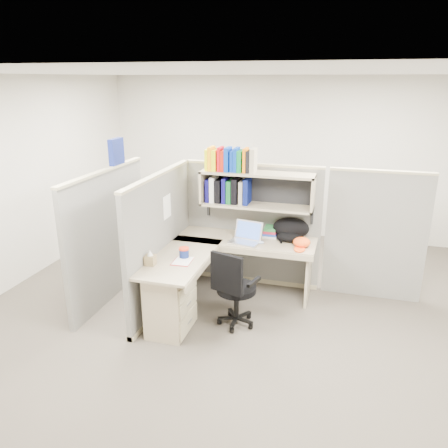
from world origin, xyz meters
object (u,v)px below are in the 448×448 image
(laptop, at_px, (245,233))
(backpack, at_px, (290,229))
(task_chair, at_px, (234,300))
(snack_canister, at_px, (184,252))
(desk, at_px, (192,285))

(laptop, xyz_separation_m, backpack, (0.52, 0.26, 0.01))
(backpack, relative_size, task_chair, 0.49)
(backpack, bearing_deg, laptop, -157.39)
(laptop, bearing_deg, snack_canister, -119.68)
(desk, height_order, task_chair, task_chair)
(laptop, height_order, backpack, backpack)
(desk, relative_size, backpack, 3.85)
(laptop, bearing_deg, backpack, 38.21)
(backpack, height_order, task_chair, backpack)
(laptop, relative_size, backpack, 0.79)
(snack_canister, bearing_deg, desk, -35.64)
(laptop, distance_m, snack_canister, 0.84)
(laptop, relative_size, snack_canister, 3.06)
(desk, bearing_deg, backpack, 46.24)
(desk, xyz_separation_m, laptop, (0.42, 0.72, 0.42))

